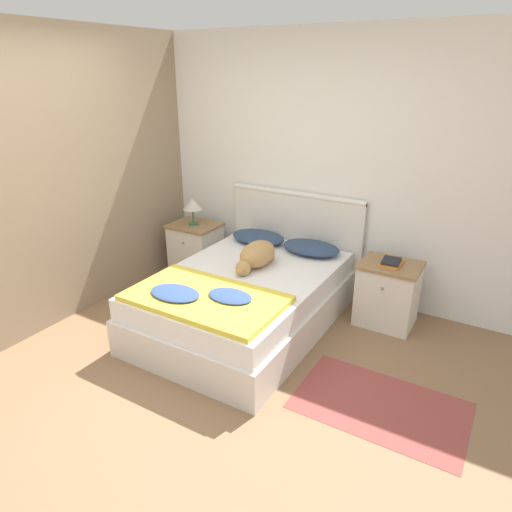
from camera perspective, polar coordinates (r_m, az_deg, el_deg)
ground_plane at (r=3.57m, az=-11.16°, el=-15.77°), size 16.00×16.00×0.00m
wall_back at (r=4.69m, az=5.25°, el=11.16°), size 9.00×0.06×2.55m
wall_side_left at (r=4.74m, az=-17.91°, el=10.30°), size 0.06×3.10×2.55m
bed at (r=4.12m, az=-1.40°, el=-5.55°), size 1.38×1.96×0.51m
headboard at (r=4.81m, az=4.91°, el=2.32°), size 1.46×0.06×1.03m
nightstand_left at (r=5.19m, az=-7.53°, el=0.91°), size 0.52×0.44×0.59m
nightstand_right at (r=4.31m, az=16.11°, el=-4.53°), size 0.52×0.44×0.59m
pillow_left at (r=4.71m, az=0.28°, el=2.39°), size 0.57×0.37×0.11m
pillow_right at (r=4.46m, az=6.90°, el=1.04°), size 0.57×0.37×0.11m
quilt at (r=3.57m, az=-6.53°, el=-5.15°), size 1.21×0.71×0.08m
dog at (r=4.12m, az=0.10°, el=0.10°), size 0.27×0.62×0.23m
book_stack at (r=4.16m, az=16.54°, el=-0.78°), size 0.18×0.23×0.04m
table_lamp at (r=5.02m, az=-7.95°, el=6.38°), size 0.21×0.21×0.30m
rug at (r=3.46m, az=15.25°, el=-17.57°), size 1.16×0.72×0.00m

